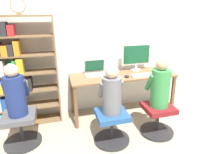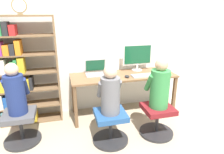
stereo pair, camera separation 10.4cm
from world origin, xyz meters
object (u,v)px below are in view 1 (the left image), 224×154
(person_at_monitor, at_px, (160,85))
(person_at_laptop, at_px, (112,92))
(person_near_shelf, at_px, (15,93))
(laptop, at_px, (96,71))
(office_chair_right, at_px, (112,126))
(desk_clock, at_px, (18,6))
(office_chair_side, at_px, (21,128))
(bookshelf, at_px, (17,76))
(desktop_monitor, at_px, (136,56))
(office_chair_left, at_px, (158,118))
(keyboard, at_px, (143,75))

(person_at_monitor, distance_m, person_at_laptop, 0.70)
(person_near_shelf, bearing_deg, laptop, 25.36)
(laptop, relative_size, person_near_shelf, 0.53)
(office_chair_right, xyz_separation_m, desk_clock, (-1.07, 0.77, 1.55))
(office_chair_side, bearing_deg, bookshelf, 95.21)
(bookshelf, bearing_deg, person_at_monitor, -23.27)
(person_at_laptop, relative_size, bookshelf, 0.39)
(desktop_monitor, height_order, person_near_shelf, desktop_monitor)
(bookshelf, relative_size, person_near_shelf, 2.45)
(person_at_laptop, height_order, desk_clock, desk_clock)
(desktop_monitor, distance_m, office_chair_right, 1.35)
(desktop_monitor, height_order, office_chair_left, desktop_monitor)
(laptop, distance_m, bookshelf, 1.20)
(desktop_monitor, bearing_deg, person_at_laptop, -128.68)
(desk_clock, bearing_deg, office_chair_side, -103.44)
(desktop_monitor, distance_m, laptop, 0.77)
(office_chair_side, bearing_deg, keyboard, 7.81)
(desktop_monitor, xyz_separation_m, person_at_monitor, (-0.01, -0.88, -0.21))
(person_near_shelf, bearing_deg, person_at_laptop, -14.15)
(desktop_monitor, relative_size, person_near_shelf, 0.78)
(office_chair_right, height_order, person_at_monitor, person_at_monitor)
(office_chair_right, distance_m, office_chair_side, 1.22)
(person_at_laptop, relative_size, person_near_shelf, 0.96)
(keyboard, relative_size, office_chair_left, 0.79)
(office_chair_right, height_order, person_near_shelf, person_near_shelf)
(keyboard, height_order, office_chair_side, keyboard)
(person_at_monitor, height_order, bookshelf, bookshelf)
(office_chair_right, relative_size, office_chair_side, 1.00)
(bookshelf, relative_size, desk_clock, 7.63)
(office_chair_left, height_order, desk_clock, desk_clock)
(person_at_laptop, relative_size, office_chair_side, 1.33)
(person_at_monitor, bearing_deg, laptop, 130.69)
(person_at_laptop, distance_m, bookshelf, 1.49)
(office_chair_side, distance_m, person_near_shelf, 0.51)
(person_at_laptop, xyz_separation_m, office_chair_side, (-1.18, 0.29, -0.50))
(desk_clock, bearing_deg, keyboard, -7.12)
(office_chair_left, xyz_separation_m, office_chair_side, (-1.88, 0.30, 0.00))
(laptop, height_order, office_chair_right, laptop)
(person_at_monitor, xyz_separation_m, desk_clock, (-1.76, 0.77, 1.03))
(office_chair_left, relative_size, office_chair_right, 1.00)
(desktop_monitor, distance_m, person_at_laptop, 1.16)
(office_chair_left, xyz_separation_m, person_near_shelf, (-1.88, 0.30, 0.51))
(office_chair_right, height_order, office_chair_side, same)
(office_chair_right, xyz_separation_m, person_at_laptop, (0.00, 0.00, 0.50))
(person_at_monitor, bearing_deg, office_chair_left, -90.00)
(desktop_monitor, relative_size, person_at_monitor, 0.75)
(laptop, height_order, office_chair_side, laptop)
(desktop_monitor, bearing_deg, person_at_monitor, -90.81)
(person_at_monitor, relative_size, bookshelf, 0.42)
(desktop_monitor, distance_m, bookshelf, 1.95)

